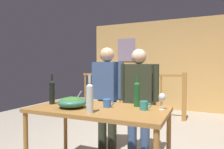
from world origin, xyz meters
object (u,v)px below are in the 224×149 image
object	(u,v)px
wine_bottle_dark	(52,92)
person_standing_left	(107,91)
wine_glass	(162,98)
wine_bottle_green	(137,93)
serving_table	(98,115)
person_standing_right	(139,94)
salad_bowl	(72,102)
framed_picture	(126,50)
flat_screen_tv	(139,84)
wine_bottle_clear	(90,97)
mug_blue	(107,103)
stair_railing	(147,90)
tv_console	(139,101)
mug_teal	(144,105)

from	to	relation	value
wine_bottle_dark	person_standing_left	xyz separation A→B (m)	(0.38, 0.77, -0.05)
wine_glass	wine_bottle_green	world-z (taller)	wine_bottle_green
serving_table	person_standing_right	bearing A→B (deg)	71.97
wine_bottle_dark	salad_bowl	bearing A→B (deg)	-14.02
wine_bottle_dark	person_standing_right	bearing A→B (deg)	41.81
framed_picture	flat_screen_tv	distance (m)	1.21
wine_glass	wine_bottle_clear	size ratio (longest dim) A/B	0.47
flat_screen_tv	wine_glass	size ratio (longest dim) A/B	3.16
serving_table	mug_blue	size ratio (longest dim) A/B	11.90
framed_picture	person_standing_right	xyz separation A→B (m)	(1.39, -3.40, -0.94)
stair_railing	salad_bowl	world-z (taller)	stair_railing
tv_console	wine_bottle_green	world-z (taller)	wine_bottle_green
wine_glass	wine_bottle_clear	world-z (taller)	wine_bottle_clear
stair_railing	mug_teal	world-z (taller)	stair_railing
framed_picture	flat_screen_tv	world-z (taller)	framed_picture
salad_bowl	mug_blue	bearing A→B (deg)	27.47
wine_glass	wine_bottle_clear	distance (m)	0.76
salad_bowl	person_standing_right	world-z (taller)	person_standing_right
flat_screen_tv	person_standing_right	bearing A→B (deg)	-73.97
wine_glass	person_standing_right	world-z (taller)	person_standing_right
salad_bowl	mug_teal	bearing A→B (deg)	15.26
stair_railing	mug_teal	bearing A→B (deg)	-76.89
wine_glass	wine_bottle_dark	distance (m)	1.30
person_standing_left	flat_screen_tv	bearing A→B (deg)	-72.67
stair_railing	wine_bottle_dark	size ratio (longest dim) A/B	7.65
tv_console	person_standing_left	size ratio (longest dim) A/B	0.58
framed_picture	wine_bottle_clear	xyz separation A→B (m)	(1.19, -4.41, -0.86)
mug_teal	wine_glass	bearing A→B (deg)	25.90
serving_table	wine_glass	xyz separation A→B (m)	(0.66, 0.18, 0.20)
salad_bowl	wine_bottle_green	bearing A→B (deg)	28.92
flat_screen_tv	salad_bowl	world-z (taller)	salad_bowl
framed_picture	mug_blue	size ratio (longest dim) A/B	5.75
tv_console	flat_screen_tv	distance (m)	0.51
wine_glass	tv_console	bearing A→B (deg)	109.48
flat_screen_tv	serving_table	xyz separation A→B (m)	(0.64, -3.83, -0.03)
salad_bowl	wine_bottle_dark	distance (m)	0.37
tv_console	wine_bottle_green	bearing A→B (deg)	-74.41
stair_railing	wine_glass	distance (m)	2.95
serving_table	mug_blue	bearing A→B (deg)	40.54
stair_railing	wine_bottle_clear	xyz separation A→B (m)	(0.23, -3.25, 0.27)
serving_table	person_standing_left	size ratio (longest dim) A/B	0.97
tv_console	serving_table	distance (m)	3.94
wine_bottle_dark	tv_console	bearing A→B (deg)	90.34
salad_bowl	wine_glass	world-z (taller)	salad_bowl
wine_bottle_clear	wine_bottle_dark	distance (m)	0.70
framed_picture	serving_table	distance (m)	4.44
serving_table	wine_bottle_green	xyz separation A→B (m)	(0.37, 0.24, 0.23)
framed_picture	stair_railing	size ratio (longest dim) A/B	0.26
mug_teal	person_standing_right	distance (m)	0.70
framed_picture	wine_bottle_clear	distance (m)	4.65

